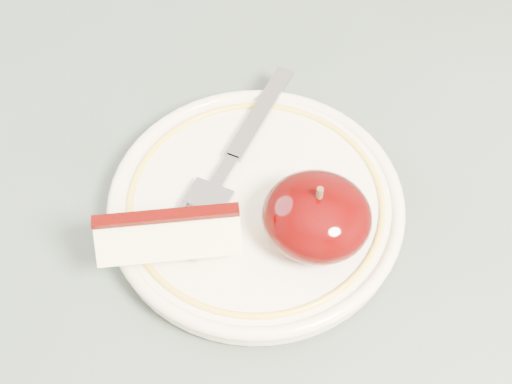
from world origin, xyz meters
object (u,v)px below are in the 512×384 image
(table, at_px, (218,371))
(fork, at_px, (232,159))
(plate, at_px, (256,204))
(apple_half, at_px, (317,216))

(table, xyz_separation_m, fork, (-0.02, 0.10, 0.11))
(table, distance_m, plate, 0.13)
(fork, bearing_deg, apple_half, -111.79)
(table, bearing_deg, apple_half, 54.42)
(table, relative_size, apple_half, 13.37)
(fork, bearing_deg, table, -161.23)
(table, height_order, apple_half, apple_half)
(apple_half, relative_size, fork, 0.40)
(apple_half, height_order, fork, apple_half)
(plate, xyz_separation_m, fork, (-0.02, 0.02, 0.01))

